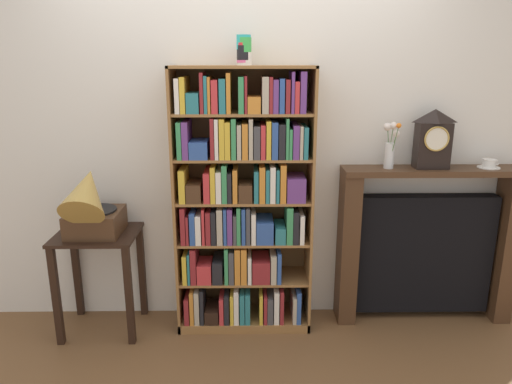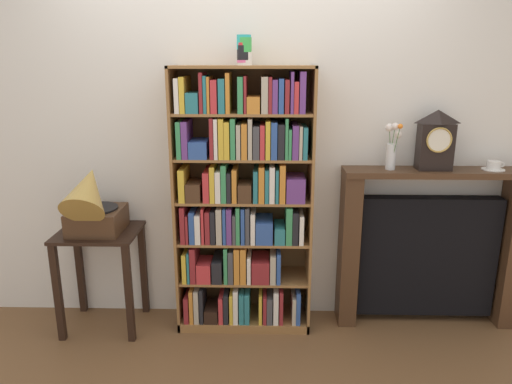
# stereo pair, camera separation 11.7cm
# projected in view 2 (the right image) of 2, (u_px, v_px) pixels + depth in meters

# --- Properties ---
(ground_plane) EXTENTS (7.98, 6.40, 0.02)m
(ground_plane) POSITION_uv_depth(u_px,v_px,m) (244.00, 329.00, 3.34)
(ground_plane) COLOR brown
(wall_back) EXTENTS (4.98, 0.08, 2.60)m
(wall_back) POSITION_uv_depth(u_px,v_px,m) (267.00, 137.00, 3.26)
(wall_back) COLOR silver
(wall_back) RESTS_ON ground
(bookshelf) EXTENTS (0.90, 0.32, 1.78)m
(bookshelf) POSITION_uv_depth(u_px,v_px,m) (242.00, 206.00, 3.18)
(bookshelf) COLOR olive
(bookshelf) RESTS_ON ground
(cup_stack) EXTENTS (0.09, 0.09, 0.18)m
(cup_stack) POSITION_uv_depth(u_px,v_px,m) (244.00, 50.00, 2.95)
(cup_stack) COLOR white
(cup_stack) RESTS_ON bookshelf
(side_table_left) EXTENTS (0.53, 0.45, 0.71)m
(side_table_left) POSITION_uv_depth(u_px,v_px,m) (101.00, 257.00, 3.25)
(side_table_left) COLOR black
(side_table_left) RESTS_ON ground
(gramophone) EXTENTS (0.34, 0.50, 0.53)m
(gramophone) POSITION_uv_depth(u_px,v_px,m) (92.00, 203.00, 3.07)
(gramophone) COLOR #472D1C
(gramophone) RESTS_ON side_table_left
(fireplace_mantel) EXTENTS (1.23, 0.23, 1.12)m
(fireplace_mantel) POSITION_uv_depth(u_px,v_px,m) (428.00, 249.00, 3.31)
(fireplace_mantel) COLOR #472D1C
(fireplace_mantel) RESTS_ON ground
(mantel_clock) EXTENTS (0.22, 0.13, 0.39)m
(mantel_clock) POSITION_uv_depth(u_px,v_px,m) (436.00, 140.00, 3.08)
(mantel_clock) COLOR black
(mantel_clock) RESTS_ON fireplace_mantel
(flower_vase) EXTENTS (0.10, 0.13, 0.31)m
(flower_vase) POSITION_uv_depth(u_px,v_px,m) (392.00, 148.00, 3.10)
(flower_vase) COLOR silver
(flower_vase) RESTS_ON fireplace_mantel
(teacup_with_saucer) EXTENTS (0.15, 0.15, 0.06)m
(teacup_with_saucer) POSITION_uv_depth(u_px,v_px,m) (494.00, 166.00, 3.12)
(teacup_with_saucer) COLOR white
(teacup_with_saucer) RESTS_ON fireplace_mantel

